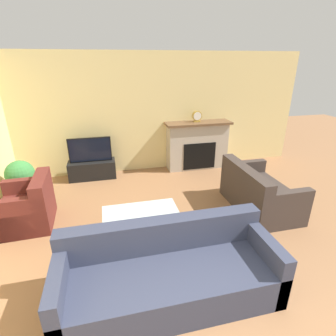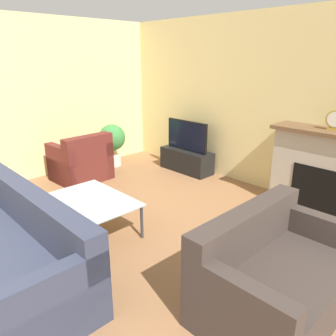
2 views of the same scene
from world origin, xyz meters
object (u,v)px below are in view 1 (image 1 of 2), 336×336
at_px(couch_sectional, 169,275).
at_px(armchair_by_window, 29,208).
at_px(couch_loveseat, 258,194).
at_px(potted_plant, 21,177).
at_px(coffee_table, 141,216).
at_px(tv, 90,150).
at_px(mantel_clock, 197,116).

distance_m(couch_sectional, armchair_by_window, 2.65).
height_order(couch_loveseat, potted_plant, couch_loveseat).
xyz_separation_m(couch_sectional, coffee_table, (-0.15, 1.09, 0.11)).
height_order(coffee_table, potted_plant, potted_plant).
distance_m(coffee_table, potted_plant, 2.60).
relative_size(tv, mantel_clock, 3.52).
height_order(potted_plant, mantel_clock, mantel_clock).
xyz_separation_m(armchair_by_window, mantel_clock, (3.42, 1.72, 0.98)).
bearing_deg(armchair_by_window, potted_plant, -163.43).
height_order(armchair_by_window, potted_plant, armchair_by_window).
xyz_separation_m(tv, coffee_table, (0.77, -2.44, -0.28)).
height_order(tv, armchair_by_window, tv).
distance_m(armchair_by_window, coffee_table, 1.89).
xyz_separation_m(armchair_by_window, coffee_table, (1.71, -0.80, 0.10)).
relative_size(tv, couch_sectional, 0.38).
height_order(tv, couch_sectional, tv).
distance_m(tv, couch_loveseat, 3.60).
bearing_deg(armchair_by_window, tv, 147.91).
bearing_deg(couch_sectional, armchair_by_window, 134.53).
bearing_deg(potted_plant, coffee_table, -39.50).
relative_size(coffee_table, potted_plant, 1.35).
bearing_deg(couch_loveseat, mantel_clock, 11.80).
bearing_deg(mantel_clock, couch_sectional, -113.38).
bearing_deg(potted_plant, armchair_by_window, -71.14).
bearing_deg(couch_loveseat, armchair_by_window, 83.82).
bearing_deg(potted_plant, couch_sectional, -51.88).
bearing_deg(couch_loveseat, tv, 54.82).
bearing_deg(armchair_by_window, couch_sectional, 42.23).
bearing_deg(mantel_clock, armchair_by_window, -153.34).
xyz_separation_m(tv, mantel_clock, (2.48, 0.07, 0.61)).
bearing_deg(mantel_clock, coffee_table, -124.14).
bearing_deg(couch_sectional, couch_loveseat, 36.29).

